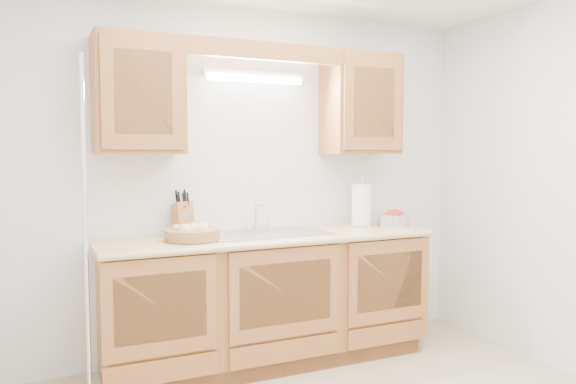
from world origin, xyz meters
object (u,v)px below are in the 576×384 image
knife_block (183,218)px  apple_bowl (394,219)px  fruit_basket (192,233)px  paper_towel (361,205)px

knife_block → apple_bowl: (1.57, -0.21, -0.06)m
fruit_basket → paper_towel: bearing=5.8°
knife_block → apple_bowl: size_ratio=1.01×
fruit_basket → apple_bowl: apple_bowl is taller
apple_bowl → fruit_basket: bearing=-179.1°
knife_block → apple_bowl: bearing=-15.8°
fruit_basket → paper_towel: 1.37m
paper_towel → apple_bowl: 0.27m
fruit_basket → apple_bowl: bearing=0.9°
fruit_basket → knife_block: knife_block is taller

